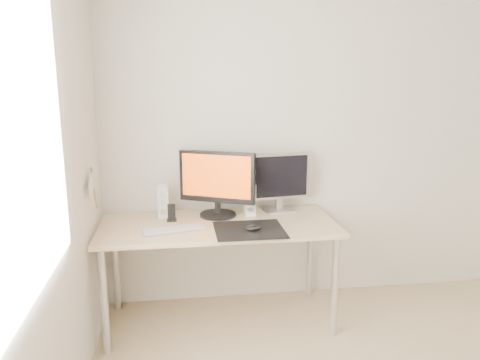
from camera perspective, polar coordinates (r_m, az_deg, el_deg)
wall_back at (r=3.63m, az=11.52°, el=5.11°), size 3.50×0.00×3.50m
wall_left at (r=1.80m, az=-25.34°, el=-3.70°), size 0.00×3.50×3.50m
window_pane at (r=1.74m, az=-25.75°, el=4.20°), size 0.00×1.30×1.30m
mousepad at (r=3.06m, az=1.15°, el=-6.09°), size 0.45×0.40×0.00m
mouse at (r=3.03m, az=1.62°, el=-5.89°), size 0.10×0.06×0.04m
desk at (r=3.22m, az=-2.63°, el=-6.59°), size 1.60×0.70×0.73m
main_monitor at (r=3.28m, az=-2.81°, el=-0.17°), size 0.52×0.35×0.47m
second_monitor at (r=3.42m, az=4.87°, el=0.10°), size 0.45×0.19×0.43m
speaker_left at (r=3.33m, az=-9.36°, el=-2.63°), size 0.07×0.09×0.23m
speaker_right at (r=3.34m, az=1.23°, el=-2.39°), size 0.07×0.09×0.23m
keyboard at (r=3.07m, az=-7.96°, el=-6.00°), size 0.44×0.21×0.02m
phone_dock at (r=3.27m, az=-8.34°, el=-4.32°), size 0.07×0.06×0.12m
pennant at (r=3.01m, az=-17.58°, el=-0.75°), size 0.01×0.23×0.29m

